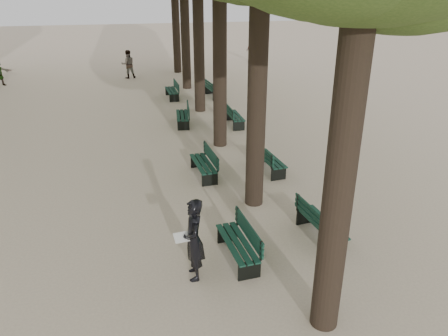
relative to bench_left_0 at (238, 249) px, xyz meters
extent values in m
plane|color=beige|center=(-0.37, -0.36, -0.27)|extent=(120.00, 120.00, 0.00)
cylinder|color=#33261C|center=(1.13, -2.36, 3.48)|extent=(0.52, 0.52, 7.50)
cylinder|color=#33261C|center=(1.13, 2.64, 3.48)|extent=(0.52, 0.52, 7.50)
cylinder|color=#33261C|center=(1.13, 7.64, 3.48)|extent=(0.52, 0.52, 7.50)
cylinder|color=#33261C|center=(1.13, 12.64, 3.48)|extent=(0.52, 0.52, 7.50)
cylinder|color=#33261C|center=(1.13, 17.64, 3.48)|extent=(0.52, 0.52, 7.50)
cylinder|color=#33261C|center=(1.13, 22.64, 3.48)|extent=(0.52, 0.52, 7.50)
cube|color=black|center=(-0.02, 0.00, -0.05)|extent=(0.69, 1.84, 0.45)
cube|color=black|center=(-0.02, 0.00, 0.18)|extent=(0.71, 1.84, 0.04)
cube|color=black|center=(0.26, 0.03, 0.45)|extent=(0.21, 1.80, 0.40)
cube|color=black|center=(-0.02, 4.84, -0.05)|extent=(0.68, 1.84, 0.45)
cube|color=black|center=(-0.02, 4.84, 0.18)|extent=(0.70, 1.84, 0.04)
cube|color=black|center=(0.26, 4.86, 0.45)|extent=(0.20, 1.80, 0.40)
cube|color=black|center=(-0.02, 10.53, -0.05)|extent=(0.67, 1.84, 0.45)
cube|color=black|center=(-0.02, 10.53, 0.18)|extent=(0.69, 1.84, 0.04)
cube|color=black|center=(0.26, 10.50, 0.45)|extent=(0.20, 1.80, 0.40)
cube|color=black|center=(-0.02, 15.37, -0.05)|extent=(0.61, 1.82, 0.45)
cube|color=black|center=(-0.02, 15.37, 0.18)|extent=(0.63, 1.83, 0.04)
cube|color=black|center=(0.26, 15.38, 0.45)|extent=(0.13, 1.80, 0.40)
cube|color=black|center=(2.28, 0.44, -0.05)|extent=(0.73, 1.85, 0.45)
cube|color=black|center=(2.28, 0.44, 0.18)|extent=(0.75, 1.85, 0.04)
cube|color=black|center=(2.01, 0.40, 0.45)|extent=(0.26, 1.79, 0.40)
cube|color=black|center=(2.28, 4.78, -0.05)|extent=(0.71, 1.85, 0.45)
cube|color=black|center=(2.28, 4.78, 0.18)|extent=(0.73, 1.85, 0.04)
cube|color=black|center=(2.01, 4.75, 0.45)|extent=(0.23, 1.79, 0.40)
cube|color=black|center=(2.28, 9.97, -0.05)|extent=(0.56, 1.81, 0.45)
cube|color=black|center=(2.28, 9.97, 0.18)|extent=(0.58, 1.81, 0.04)
cube|color=black|center=(2.00, 9.97, 0.45)|extent=(0.08, 1.80, 0.40)
cube|color=black|center=(2.28, 15.19, -0.05)|extent=(0.73, 1.85, 0.45)
cube|color=black|center=(2.28, 15.19, 0.18)|extent=(0.75, 1.85, 0.04)
cube|color=black|center=(2.01, 15.15, 0.45)|extent=(0.26, 1.79, 0.40)
imported|color=black|center=(-1.08, -0.44, 0.68)|extent=(0.39, 0.76, 1.90)
cube|color=white|center=(-1.33, -0.44, 0.78)|extent=(0.37, 0.29, 0.12)
imported|color=#262628|center=(7.30, 25.53, 0.56)|extent=(0.86, 0.97, 1.65)
imported|color=#262628|center=(-2.26, 21.31, 0.64)|extent=(0.93, 0.51, 1.82)
camera|label=1|loc=(-2.09, -8.35, 5.82)|focal=35.00mm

